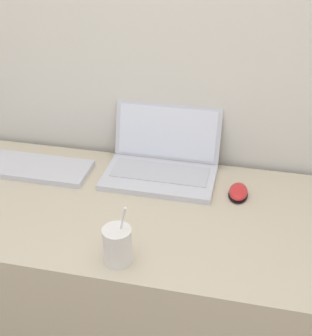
{
  "coord_description": "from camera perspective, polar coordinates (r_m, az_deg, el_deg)",
  "views": [
    {
      "loc": [
        0.3,
        -0.83,
        1.58
      ],
      "look_at": [
        0.01,
        0.44,
        0.78
      ],
      "focal_mm": 50.0,
      "sensor_mm": 36.0,
      "label": 1
    }
  ],
  "objects": [
    {
      "name": "wall_back",
      "position": [
        1.57,
        1.54,
        19.31
      ],
      "size": [
        7.0,
        0.04,
        2.5
      ],
      "color": "silver",
      "rests_on": "ground_plane"
    },
    {
      "name": "desk",
      "position": [
        1.71,
        -1.35,
        -14.54
      ],
      "size": [
        1.47,
        0.64,
        0.7
      ],
      "color": "beige",
      "rests_on": "ground_plane"
    },
    {
      "name": "laptop",
      "position": [
        1.63,
        0.75,
        0.83
      ],
      "size": [
        0.38,
        0.28,
        0.21
      ],
      "color": "silver",
      "rests_on": "desk"
    },
    {
      "name": "drink_cup",
      "position": [
        1.26,
        -4.73,
        -9.3
      ],
      "size": [
        0.08,
        0.08,
        0.19
      ],
      "color": "silver",
      "rests_on": "desk"
    },
    {
      "name": "computer_mouse",
      "position": [
        1.55,
        10.0,
        -2.92
      ],
      "size": [
        0.06,
        0.1,
        0.03
      ],
      "color": "black",
      "rests_on": "desk"
    },
    {
      "name": "external_keyboard",
      "position": [
        1.72,
        -14.87,
        0.07
      ],
      "size": [
        0.42,
        0.16,
        0.02
      ],
      "color": "silver",
      "rests_on": "desk"
    }
  ]
}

